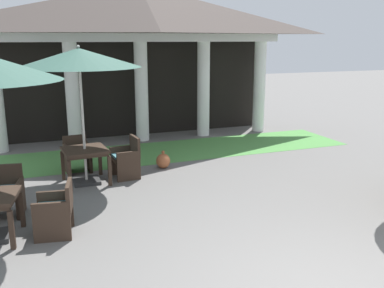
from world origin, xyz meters
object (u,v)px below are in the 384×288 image
Objects in this scene: patio_chair_mid_left_east at (56,211)px; patio_chair_mid_left_north at (4,193)px; patio_chair_mid_right_east at (127,159)px; patio_chair_mid_right_north at (77,155)px; patio_table_mid_right at (85,153)px; patio_umbrella_mid_right at (79,59)px; terracotta_urn at (163,161)px.

patio_chair_mid_left_north is at bearing 44.99° from patio_chair_mid_left_east.
patio_chair_mid_right_north is at bearing 45.20° from patio_chair_mid_right_east.
patio_umbrella_mid_right is (0.00, -0.00, 1.98)m from patio_table_mid_right.
patio_table_mid_right is 1.98m from patio_umbrella_mid_right.
patio_chair_mid_left_north is at bearing 113.48° from patio_chair_mid_right_east.
patio_umbrella_mid_right reaches higher than patio_chair_mid_right_east.
patio_chair_mid_right_north is (1.47, 2.17, -0.01)m from patio_chair_mid_left_north.
patio_chair_mid_right_east is (0.91, 0.08, -2.20)m from patio_umbrella_mid_right.
patio_chair_mid_right_east is 1.29m from patio_chair_mid_right_north.
patio_chair_mid_right_east is at bearing -159.25° from terracotta_urn.
terracotta_urn is at bearing 13.42° from patio_table_mid_right.
patio_chair_mid_right_north is at bearing 166.82° from terracotta_urn.
patio_chair_mid_right_east is 1.12× the size of patio_chair_mid_right_north.
patio_umbrella_mid_right reaches higher than terracotta_urn.
patio_chair_mid_left_north is 3.00m from patio_umbrella_mid_right.
terracotta_urn is at bearing 161.64° from patio_chair_mid_right_north.
patio_chair_mid_right_north is 2.01m from terracotta_urn.
patio_umbrella_mid_right is 2.39m from patio_chair_mid_right_east.
patio_chair_mid_right_east is 2.12× the size of terracotta_urn.
terracotta_urn is (3.42, 1.71, -0.22)m from patio_chair_mid_left_north.
patio_chair_mid_right_east is (2.46, 1.35, 0.03)m from patio_chair_mid_left_north.
patio_table_mid_right is at bearing 116.57° from patio_umbrella_mid_right.
patio_chair_mid_left_east is at bearing -132.66° from terracotta_urn.
patio_chair_mid_left_north is 0.30× the size of patio_umbrella_mid_right.
patio_chair_mid_left_north is at bearing 50.62° from patio_chair_mid_right_north.
patio_umbrella_mid_right reaches higher than patio_chair_mid_left_east.
patio_chair_mid_right_east is at bearing -141.63° from patio_chair_mid_left_north.
patio_chair_mid_left_north is 2.81m from patio_chair_mid_right_east.
patio_chair_mid_right_north is at bearing -1.75° from patio_chair_mid_left_east.
patio_umbrella_mid_right is 6.70× the size of terracotta_urn.
patio_chair_mid_right_east reaches higher than patio_table_mid_right.
patio_chair_mid_right_east reaches higher than terracotta_urn.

